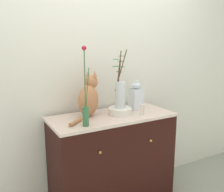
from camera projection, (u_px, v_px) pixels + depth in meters
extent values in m
cube|color=silver|center=(96.00, 72.00, 2.51)|extent=(4.40, 0.08, 2.60)
cube|color=black|center=(112.00, 163.00, 2.40)|extent=(1.12, 0.50, 0.91)
cube|color=beige|center=(112.00, 116.00, 2.31)|extent=(1.15, 0.51, 0.02)
sphere|color=#B79338|center=(100.00, 152.00, 2.00)|extent=(0.02, 0.02, 0.02)
sphere|color=#B79338|center=(151.00, 141.00, 2.24)|extent=(0.02, 0.02, 0.02)
ellipsoid|color=#B3754C|center=(88.00, 101.00, 2.25)|extent=(0.30, 0.29, 0.28)
sphere|color=#B3754C|center=(91.00, 82.00, 2.28)|extent=(0.12, 0.12, 0.12)
cone|color=#B3754C|center=(88.00, 74.00, 2.28)|extent=(0.05, 0.05, 0.05)
cone|color=#B3754C|center=(95.00, 74.00, 2.25)|extent=(0.05, 0.05, 0.05)
cylinder|color=#B3754C|center=(76.00, 121.00, 2.07)|extent=(0.18, 0.16, 0.03)
cylinder|color=#336C40|center=(86.00, 116.00, 1.99)|extent=(0.05, 0.05, 0.16)
cylinder|color=#356331|center=(85.00, 79.00, 1.93)|extent=(0.01, 0.01, 0.43)
sphere|color=#AB192D|center=(84.00, 48.00, 1.88)|extent=(0.04, 0.04, 0.04)
cylinder|color=#2D6735|center=(87.00, 87.00, 1.96)|extent=(0.04, 0.01, 0.30)
cylinder|color=white|center=(120.00, 111.00, 2.32)|extent=(0.22, 0.22, 0.06)
cylinder|color=silver|center=(120.00, 95.00, 2.29)|extent=(0.09, 0.09, 0.24)
cylinder|color=#493929|center=(119.00, 76.00, 2.27)|extent=(0.04, 0.01, 0.29)
ellipsoid|color=#2F5D3B|center=(119.00, 72.00, 2.28)|extent=(0.06, 0.08, 0.01)
ellipsoid|color=#346A2B|center=(118.00, 66.00, 2.26)|extent=(0.07, 0.08, 0.01)
cylinder|color=#4E2E20|center=(119.00, 72.00, 2.26)|extent=(0.06, 0.02, 0.37)
ellipsoid|color=#2F643B|center=(115.00, 66.00, 2.28)|extent=(0.08, 0.05, 0.01)
ellipsoid|color=#2F6C2D|center=(116.00, 59.00, 2.27)|extent=(0.06, 0.08, 0.01)
cylinder|color=#4E371E|center=(121.00, 71.00, 2.26)|extent=(0.09, 0.08, 0.38)
ellipsoid|color=#36652A|center=(122.00, 67.00, 2.32)|extent=(0.06, 0.08, 0.01)
ellipsoid|color=#2C652A|center=(121.00, 62.00, 2.30)|extent=(0.08, 0.07, 0.01)
ellipsoid|color=#2F6732|center=(121.00, 56.00, 2.31)|extent=(0.08, 0.05, 0.01)
cube|color=white|center=(136.00, 99.00, 2.50)|extent=(0.11, 0.11, 0.21)
ellipsoid|color=silver|center=(136.00, 86.00, 2.47)|extent=(0.10, 0.10, 0.06)
sphere|color=#CCF1F9|center=(136.00, 81.00, 2.46)|extent=(0.02, 0.02, 0.02)
cylinder|color=silver|center=(142.00, 109.00, 2.30)|extent=(0.04, 0.04, 0.10)
cylinder|color=black|center=(142.00, 104.00, 2.29)|extent=(0.00, 0.00, 0.01)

